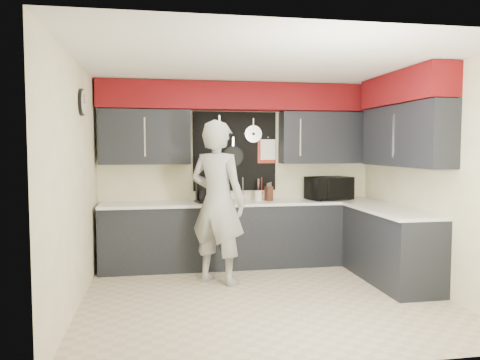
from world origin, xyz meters
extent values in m
plane|color=#C0B695|center=(0.00, 0.00, 0.00)|extent=(4.00, 4.00, 0.00)
cube|color=#F9F5C0|center=(0.00, 1.75, 1.30)|extent=(4.00, 0.01, 2.60)
cube|color=black|center=(-1.33, 1.59, 1.83)|extent=(1.24, 0.32, 0.75)
cube|color=black|center=(1.28, 1.59, 1.83)|extent=(1.34, 0.32, 0.75)
cube|color=#610A0E|center=(0.00, 1.57, 2.40)|extent=(3.94, 0.36, 0.38)
cube|color=black|center=(-0.05, 1.74, 1.62)|extent=(1.22, 0.03, 1.15)
cylinder|color=black|center=(-0.28, 1.70, 1.88)|extent=(0.26, 0.04, 0.26)
cylinder|color=black|center=(-0.08, 1.70, 1.55)|extent=(0.30, 0.04, 0.30)
cylinder|color=black|center=(-0.34, 1.70, 1.24)|extent=(0.27, 0.04, 0.27)
cylinder|color=silver|center=(0.22, 1.70, 1.88)|extent=(0.25, 0.02, 0.25)
cube|color=#AC220D|center=(0.42, 1.72, 1.62)|extent=(0.26, 0.01, 0.34)
cube|color=white|center=(0.44, 1.70, 1.65)|extent=(0.22, 0.01, 0.30)
cylinder|color=silver|center=(-0.50, 1.71, 1.13)|extent=(0.01, 0.01, 0.20)
cylinder|color=silver|center=(-0.22, 1.71, 1.13)|extent=(0.01, 0.01, 0.20)
cylinder|color=silver|center=(0.07, 1.71, 1.13)|extent=(0.01, 0.01, 0.20)
cylinder|color=silver|center=(0.35, 1.71, 1.13)|extent=(0.01, 0.01, 0.20)
cube|color=#F9F5C0|center=(2.00, 0.00, 1.30)|extent=(0.01, 3.50, 2.60)
cube|color=black|center=(1.84, 0.30, 1.83)|extent=(0.32, 1.70, 0.75)
cube|color=#610A0E|center=(1.82, 0.30, 2.40)|extent=(0.36, 1.70, 0.38)
cube|color=#F9F5C0|center=(-2.00, 0.00, 1.30)|extent=(0.01, 3.50, 2.60)
cylinder|color=black|center=(-1.98, 0.40, 2.18)|extent=(0.04, 0.30, 0.30)
cylinder|color=white|center=(-1.96, 0.40, 2.18)|extent=(0.01, 0.26, 0.26)
cube|color=black|center=(0.00, 1.45, 0.44)|extent=(3.90, 0.60, 0.88)
cube|color=white|center=(0.00, 1.44, 0.90)|extent=(3.90, 0.63, 0.04)
cube|color=black|center=(1.70, 0.35, 0.44)|extent=(0.60, 1.60, 0.88)
cube|color=white|center=(1.69, 0.35, 0.90)|extent=(0.63, 1.60, 0.04)
cube|color=black|center=(0.00, 1.19, 0.05)|extent=(3.90, 0.06, 0.10)
imported|color=black|center=(1.29, 1.44, 1.09)|extent=(0.68, 0.54, 0.34)
cube|color=#391812|center=(0.40, 1.46, 1.02)|extent=(0.12, 0.12, 0.21)
cylinder|color=white|center=(0.26, 1.53, 0.99)|extent=(0.11, 0.11, 0.14)
cube|color=black|center=(-0.55, 1.39, 0.94)|extent=(0.24, 0.27, 0.03)
cube|color=black|center=(-0.55, 1.47, 1.10)|extent=(0.20, 0.11, 0.32)
cube|color=black|center=(-0.55, 1.39, 1.24)|extent=(0.24, 0.27, 0.06)
cylinder|color=black|center=(-0.55, 1.37, 1.03)|extent=(0.12, 0.12, 0.15)
imported|color=#A5A6A3|center=(-0.44, 0.67, 1.01)|extent=(0.88, 0.83, 2.01)
camera|label=1|loc=(-1.15, -5.02, 1.68)|focal=35.00mm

